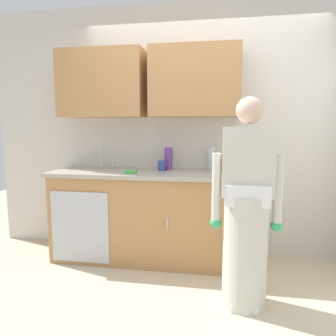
# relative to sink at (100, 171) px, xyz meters

# --- Properties ---
(ground_plane) EXTENTS (9.00, 9.00, 0.00)m
(ground_plane) POSITION_rel_sink_xyz_m (1.05, -0.71, -0.93)
(ground_plane) COLOR beige
(kitchen_wall_with_uppers) EXTENTS (4.80, 0.44, 2.70)m
(kitchen_wall_with_uppers) POSITION_rel_sink_xyz_m (0.91, 0.29, 0.55)
(kitchen_wall_with_uppers) COLOR beige
(kitchen_wall_with_uppers) RESTS_ON ground
(counter_cabinet) EXTENTS (1.90, 0.62, 0.90)m
(counter_cabinet) POSITION_rel_sink_xyz_m (0.50, -0.01, -0.48)
(counter_cabinet) COLOR #B27F4C
(counter_cabinet) RESTS_ON ground
(countertop) EXTENTS (1.96, 0.66, 0.04)m
(countertop) POSITION_rel_sink_xyz_m (0.50, -0.01, -0.01)
(countertop) COLOR #A8A093
(countertop) RESTS_ON counter_cabinet
(sink) EXTENTS (0.50, 0.36, 0.35)m
(sink) POSITION_rel_sink_xyz_m (0.00, 0.00, 0.00)
(sink) COLOR #B7BABF
(sink) RESTS_ON counter_cabinet
(person_at_sink) EXTENTS (0.55, 0.34, 1.62)m
(person_at_sink) POSITION_rel_sink_xyz_m (1.47, -0.75, -0.23)
(person_at_sink) COLOR white
(person_at_sink) RESTS_ON ground
(bottle_water_tall) EXTENTS (0.08, 0.08, 0.24)m
(bottle_water_tall) POSITION_rel_sink_xyz_m (0.72, 0.16, 0.13)
(bottle_water_tall) COLOR #66388C
(bottle_water_tall) RESTS_ON countertop
(bottle_water_short) EXTENTS (0.07, 0.07, 0.24)m
(bottle_water_short) POSITION_rel_sink_xyz_m (1.17, 0.20, 0.14)
(bottle_water_short) COLOR silver
(bottle_water_short) RESTS_ON countertop
(bottle_cleaner_spray) EXTENTS (0.07, 0.07, 0.17)m
(bottle_cleaner_spray) POSITION_rel_sink_xyz_m (1.25, 0.15, 0.10)
(bottle_cleaner_spray) COLOR #E05933
(bottle_cleaner_spray) RESTS_ON countertop
(cup_by_sink) EXTENTS (0.08, 0.08, 0.11)m
(cup_by_sink) POSITION_rel_sink_xyz_m (0.66, 0.06, 0.07)
(cup_by_sink) COLOR #33478C
(cup_by_sink) RESTS_ON countertop
(knife_on_counter) EXTENTS (0.08, 0.24, 0.01)m
(knife_on_counter) POSITION_rel_sink_xyz_m (0.74, -0.14, 0.02)
(knife_on_counter) COLOR silver
(knife_on_counter) RESTS_ON countertop
(sponge) EXTENTS (0.11, 0.07, 0.03)m
(sponge) POSITION_rel_sink_xyz_m (0.40, -0.18, 0.03)
(sponge) COLOR #4CBF4C
(sponge) RESTS_ON countertop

